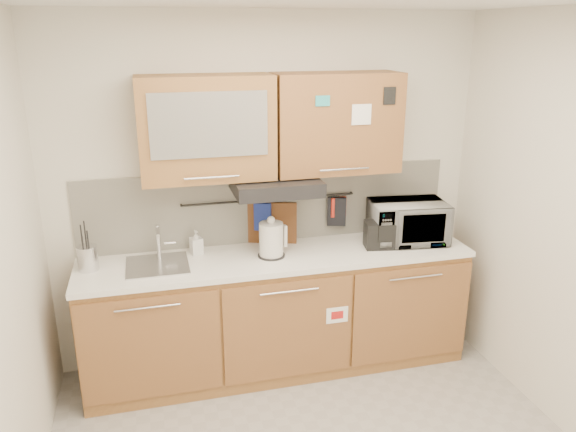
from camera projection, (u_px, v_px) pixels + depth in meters
wall_back at (268, 192)px, 4.21m from camera, size 3.20×0.00×3.20m
base_cabinet at (278, 318)px, 4.20m from camera, size 2.80×0.64×0.88m
countertop at (278, 257)px, 4.05m from camera, size 2.82×0.62×0.04m
backsplash at (269, 206)px, 4.23m from camera, size 2.80×0.02×0.56m
upper_cabinets at (272, 125)px, 3.87m from camera, size 1.82×0.37×0.70m
range_hood at (276, 185)px, 3.94m from camera, size 0.60×0.46×0.10m
sink at (158, 265)px, 3.85m from camera, size 0.42×0.40×0.26m
utensil_rail at (270, 199)px, 4.17m from camera, size 1.30×0.02×0.02m
utensil_crock at (88, 258)px, 3.76m from camera, size 0.14×0.14×0.34m
kettle at (271, 240)px, 3.97m from camera, size 0.22×0.20×0.30m
toaster at (383, 234)px, 4.15m from camera, size 0.28×0.20×0.20m
microwave at (408, 222)px, 4.25m from camera, size 0.60×0.44×0.31m
soap_bottle at (196, 242)px, 4.03m from camera, size 0.10×0.10×0.18m
cutting_board at (272, 231)px, 4.24m from camera, size 0.36×0.14×0.46m
oven_mitt at (263, 217)px, 4.18m from camera, size 0.13×0.08×0.21m
dark_pouch at (337, 212)px, 4.32m from camera, size 0.15×0.08×0.22m
pot_holder at (338, 207)px, 4.32m from camera, size 0.13×0.03×0.15m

